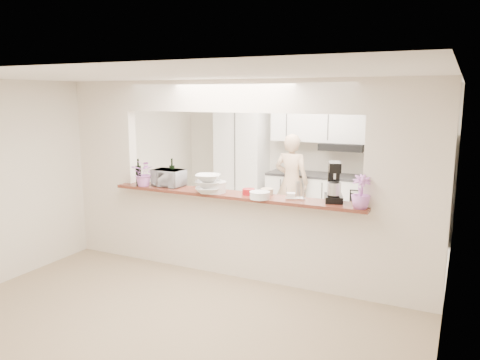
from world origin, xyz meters
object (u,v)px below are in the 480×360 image
Objects in this scene: stand_mixer at (334,184)px; toaster_oven at (169,178)px; person at (291,182)px; refrigerator at (424,188)px.

toaster_oven is at bearing -178.19° from stand_mixer.
person reaches higher than toaster_oven.
refrigerator reaches higher than person.
refrigerator is at bearing 72.71° from stand_mixer.
person reaches higher than stand_mixer.
stand_mixer is 0.28× the size of person.
refrigerator reaches higher than stand_mixer.
refrigerator is 2.74m from stand_mixer.
stand_mixer reaches higher than toaster_oven.
toaster_oven is (-3.06, -2.66, 0.35)m from refrigerator.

